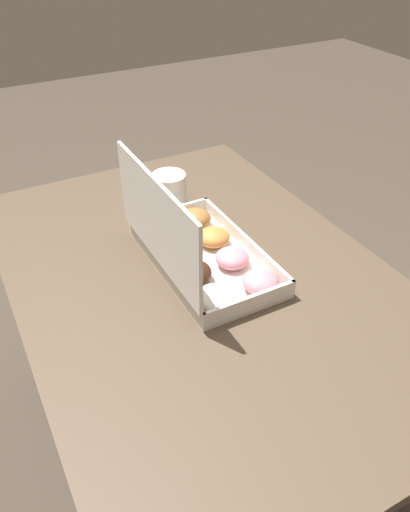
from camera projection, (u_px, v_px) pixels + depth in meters
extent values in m
plane|color=#42382D|center=(202.00, 451.00, 1.58)|extent=(8.00, 8.00, 0.00)
cube|color=#4C3D2D|center=(201.00, 279.00, 1.16)|extent=(1.21, 0.82, 0.03)
cylinder|color=#4C3D2D|center=(217.00, 243.00, 1.90)|extent=(0.06, 0.06, 0.69)
cylinder|color=#4C3D2D|center=(25.00, 302.00, 1.63)|extent=(0.06, 0.06, 0.69)
cube|color=silver|center=(205.00, 262.00, 1.18)|extent=(0.40, 0.22, 0.01)
cube|color=white|center=(244.00, 242.00, 1.21)|extent=(0.40, 0.01, 0.04)
cube|color=white|center=(163.00, 267.00, 1.13)|extent=(0.40, 0.01, 0.04)
cube|color=white|center=(250.00, 304.00, 1.03)|extent=(0.01, 0.22, 0.04)
cube|color=white|center=(170.00, 215.00, 1.31)|extent=(0.01, 0.22, 0.04)
cube|color=white|center=(157.00, 222.00, 1.05)|extent=(0.40, 0.01, 0.21)
ellipsoid|color=pink|center=(260.00, 282.00, 1.08)|extent=(0.08, 0.08, 0.04)
ellipsoid|color=pink|center=(232.00, 258.00, 1.16)|extent=(0.08, 0.08, 0.04)
ellipsoid|color=#B77A38|center=(214.00, 237.00, 1.22)|extent=(0.08, 0.08, 0.04)
ellipsoid|color=#9E6633|center=(196.00, 218.00, 1.29)|extent=(0.08, 0.08, 0.05)
ellipsoid|color=white|center=(215.00, 297.00, 1.05)|extent=(0.08, 0.08, 0.04)
ellipsoid|color=#381E11|center=(194.00, 273.00, 1.11)|extent=(0.08, 0.08, 0.04)
torus|color=#9E6633|center=(178.00, 252.00, 1.19)|extent=(0.08, 0.08, 0.02)
torus|color=pink|center=(158.00, 233.00, 1.26)|extent=(0.08, 0.08, 0.02)
cylinder|color=white|center=(169.00, 191.00, 1.37)|extent=(0.09, 0.09, 0.10)
cylinder|color=black|center=(169.00, 176.00, 1.34)|extent=(0.08, 0.08, 0.01)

